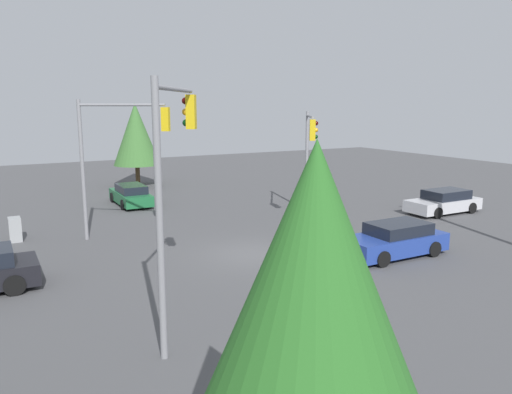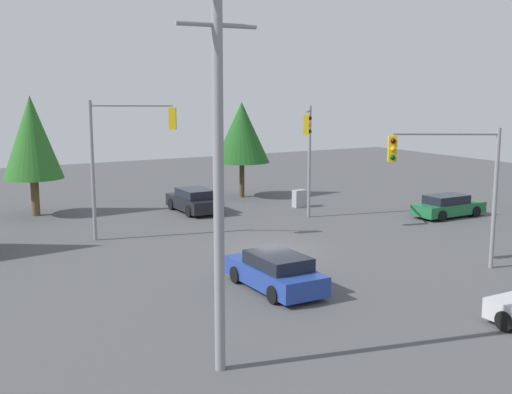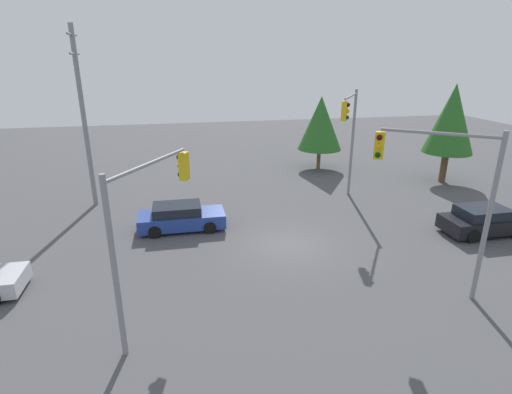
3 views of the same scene
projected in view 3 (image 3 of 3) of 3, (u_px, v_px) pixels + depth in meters
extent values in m
plane|color=#4C4C4F|center=(288.00, 245.00, 19.85)|extent=(80.00, 80.00, 0.00)
cube|color=black|center=(484.00, 223.00, 21.02)|extent=(1.94, 4.41, 0.74)
cube|color=black|center=(483.00, 212.00, 20.77)|extent=(1.71, 2.43, 0.52)
cylinder|color=black|center=(493.00, 218.00, 22.20)|extent=(0.22, 0.71, 0.71)
cylinder|color=black|center=(449.00, 222.00, 21.69)|extent=(0.22, 0.71, 0.71)
cylinder|color=black|center=(473.00, 236.00, 19.98)|extent=(0.22, 0.71, 0.71)
cube|color=#233D93|center=(182.00, 219.00, 21.54)|extent=(1.89, 4.58, 0.74)
cube|color=black|center=(177.00, 209.00, 21.30)|extent=(1.66, 2.52, 0.49)
cylinder|color=black|center=(207.00, 215.00, 22.71)|extent=(0.22, 0.66, 0.66)
cylinder|color=black|center=(210.00, 228.00, 21.05)|extent=(0.22, 0.66, 0.66)
cylinder|color=black|center=(156.00, 219.00, 22.18)|extent=(0.22, 0.66, 0.66)
cylinder|color=black|center=(155.00, 232.00, 20.52)|extent=(0.22, 0.66, 0.66)
cylinder|color=black|center=(9.00, 274.00, 16.55)|extent=(0.22, 0.64, 0.64)
cylinder|color=gray|center=(115.00, 271.00, 11.63)|extent=(0.18, 0.18, 5.90)
cylinder|color=gray|center=(149.00, 164.00, 12.64)|extent=(3.75, 2.33, 0.12)
cube|color=gold|center=(184.00, 166.00, 14.76)|extent=(0.44, 0.42, 1.05)
sphere|color=#360503|center=(179.00, 157.00, 14.71)|extent=(0.22, 0.22, 0.22)
sphere|color=orange|center=(180.00, 166.00, 14.82)|extent=(0.22, 0.22, 0.22)
sphere|color=black|center=(180.00, 174.00, 14.93)|extent=(0.22, 0.22, 0.22)
cylinder|color=gray|center=(352.00, 144.00, 26.04)|extent=(0.18, 0.18, 6.93)
cylinder|color=gray|center=(351.00, 96.00, 23.20)|extent=(3.44, 2.29, 0.12)
cube|color=gold|center=(344.00, 111.00, 21.65)|extent=(0.44, 0.42, 1.05)
sphere|color=#360503|center=(348.00, 105.00, 21.48)|extent=(0.22, 0.22, 0.22)
sphere|color=orange|center=(348.00, 111.00, 21.59)|extent=(0.22, 0.22, 0.22)
sphere|color=black|center=(347.00, 117.00, 21.70)|extent=(0.22, 0.22, 0.22)
cylinder|color=gray|center=(488.00, 221.00, 14.40)|extent=(0.18, 0.18, 6.52)
cylinder|color=gray|center=(439.00, 133.00, 14.22)|extent=(2.53, 3.31, 0.12)
cube|color=gold|center=(379.00, 145.00, 15.26)|extent=(0.43, 0.44, 1.05)
sphere|color=#360503|center=(379.00, 138.00, 15.00)|extent=(0.22, 0.22, 0.22)
sphere|color=orange|center=(379.00, 146.00, 15.11)|extent=(0.22, 0.22, 0.22)
sphere|color=black|center=(378.00, 155.00, 15.22)|extent=(0.22, 0.22, 0.22)
cylinder|color=gray|center=(84.00, 120.00, 23.52)|extent=(0.28, 0.28, 10.61)
cylinder|color=gray|center=(72.00, 34.00, 21.95)|extent=(2.20, 0.12, 0.12)
cylinder|color=gray|center=(75.00, 54.00, 22.29)|extent=(2.20, 0.12, 0.12)
cylinder|color=brown|center=(444.00, 167.00, 29.53)|extent=(0.48, 0.48, 2.23)
cone|color=#286623|center=(452.00, 119.00, 28.35)|extent=(3.49, 3.49, 4.88)
cylinder|color=brown|center=(319.00, 159.00, 33.15)|extent=(0.31, 0.31, 1.65)
cone|color=#286623|center=(320.00, 123.00, 32.17)|extent=(3.55, 3.55, 4.26)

